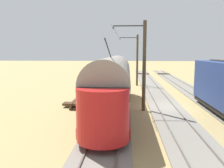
{
  "coord_description": "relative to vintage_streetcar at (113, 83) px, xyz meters",
  "views": [
    {
      "loc": [
        3.19,
        19.72,
        4.63
      ],
      "look_at": [
        4.58,
        -0.31,
        1.93
      ],
      "focal_mm": 37.57,
      "sensor_mm": 36.0,
      "label": 1
    }
  ],
  "objects": [
    {
      "name": "ground_plane",
      "position": [
        -4.38,
        -1.44,
        -2.26
      ],
      "size": [
        220.0,
        220.0,
        0.0
      ],
      "primitive_type": "plane",
      "color": "#9E8956"
    },
    {
      "name": "vintage_streetcar",
      "position": [
        0.0,
        0.0,
        0.0
      ],
      "size": [
        2.65,
        17.43,
        5.19
      ],
      "color": "red",
      "rests_on": "ground"
    },
    {
      "name": "spare_tie_stack",
      "position": [
        3.14,
        -1.08,
        -1.99
      ],
      "size": [
        2.4,
        2.4,
        0.54
      ],
      "color": "#47331E",
      "rests_on": "ground"
    },
    {
      "name": "track_streetcar_siding",
      "position": [
        -8.76,
        -1.75,
        -2.21
      ],
      "size": [
        2.8,
        80.0,
        0.18
      ],
      "color": "slate",
      "rests_on": "ground"
    },
    {
      "name": "catenary_pole_foreground",
      "position": [
        -2.37,
        -14.71,
        1.43
      ],
      "size": [
        2.65,
        0.28,
        7.07
      ],
      "color": "#4C3D28",
      "rests_on": "ground"
    },
    {
      "name": "switch_stand",
      "position": [
        -10.52,
        -11.09,
        -1.56
      ],
      "size": [
        0.5,
        0.3,
        1.24
      ],
      "color": "black",
      "rests_on": "ground"
    },
    {
      "name": "track_adjacent_siding",
      "position": [
        -4.38,
        -1.75,
        -2.21
      ],
      "size": [
        2.8,
        80.0,
        0.18
      ],
      "color": "slate",
      "rests_on": "ground"
    },
    {
      "name": "catenary_pole_mid_near",
      "position": [
        -2.37,
        -0.2,
        1.43
      ],
      "size": [
        2.65,
        0.28,
        7.07
      ],
      "color": "#4C3D28",
      "rests_on": "ground"
    },
    {
      "name": "overhead_wire_run",
      "position": [
        -0.09,
        -8.02,
        4.27
      ],
      "size": [
        2.45,
        18.5,
        0.18
      ],
      "color": "black",
      "rests_on": "ground"
    },
    {
      "name": "track_third_siding",
      "position": [
        0.0,
        -1.75,
        -2.21
      ],
      "size": [
        2.8,
        80.0,
        0.18
      ],
      "color": "slate",
      "rests_on": "ground"
    }
  ]
}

